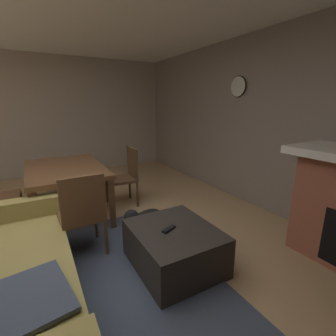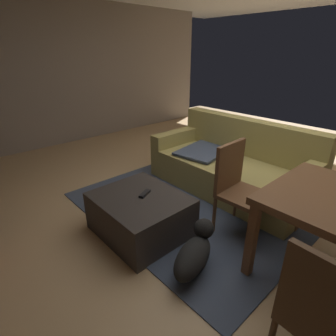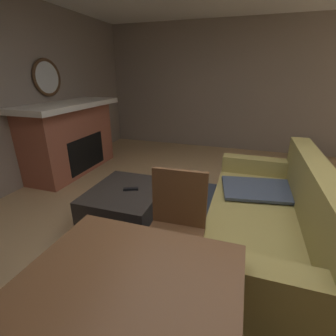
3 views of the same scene
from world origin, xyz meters
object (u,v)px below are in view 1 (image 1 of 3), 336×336
(tv_remote, at_px, (169,229))
(dining_table, at_px, (66,172))
(dining_chair_south, at_px, (126,173))
(wall_clock, at_px, (238,87))
(ottoman_coffee_table, at_px, (174,247))
(small_dog, at_px, (144,219))
(dining_chair_west, at_px, (82,211))

(tv_remote, bearing_deg, dining_table, -2.52)
(dining_table, relative_size, dining_chair_south, 1.61)
(dining_chair_south, bearing_deg, wall_clock, -107.77)
(ottoman_coffee_table, relative_size, dining_table, 0.60)
(wall_clock, bearing_deg, dining_table, 77.93)
(tv_remote, height_order, dining_chair_south, dining_chair_south)
(small_dog, bearing_deg, wall_clock, -76.69)
(dining_chair_south, bearing_deg, dining_chair_west, 141.89)
(dining_chair_south, xyz_separation_m, wall_clock, (-0.56, -1.75, 1.34))
(ottoman_coffee_table, height_order, dining_table, dining_table)
(ottoman_coffee_table, distance_m, dining_chair_west, 1.02)
(dining_table, xyz_separation_m, wall_clock, (-0.57, -2.65, 1.20))
(tv_remote, relative_size, wall_clock, 0.48)
(ottoman_coffee_table, bearing_deg, dining_chair_west, 50.97)
(dining_table, height_order, dining_chair_west, dining_chair_west)
(dining_table, bearing_deg, dining_chair_south, -90.31)
(dining_chair_south, distance_m, wall_clock, 2.28)
(dining_chair_south, distance_m, small_dog, 1.08)
(tv_remote, relative_size, small_dog, 0.26)
(tv_remote, relative_size, dining_chair_south, 0.17)
(tv_remote, distance_m, small_dog, 0.77)
(ottoman_coffee_table, distance_m, small_dog, 0.74)
(dining_chair_south, height_order, small_dog, dining_chair_south)
(dining_chair_south, height_order, wall_clock, wall_clock)
(dining_chair_south, relative_size, wall_clock, 2.79)
(dining_chair_west, xyz_separation_m, wall_clock, (0.58, -2.65, 1.34))
(dining_chair_west, distance_m, small_dog, 0.83)
(tv_remote, distance_m, wall_clock, 2.70)
(wall_clock, bearing_deg, dining_chair_west, 102.29)
(dining_table, distance_m, wall_clock, 2.96)
(dining_chair_west, bearing_deg, wall_clock, -77.71)
(small_dog, bearing_deg, ottoman_coffee_table, -179.42)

